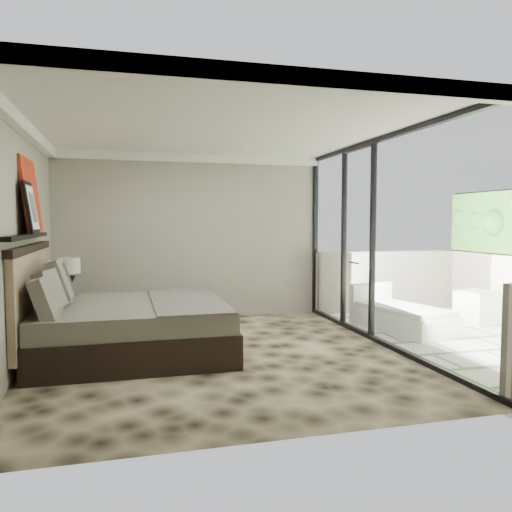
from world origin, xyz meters
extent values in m
plane|color=black|center=(0.00, 0.00, 0.00)|extent=(5.00, 5.00, 0.00)
cube|color=silver|center=(0.00, 0.00, 2.79)|extent=(4.50, 5.00, 0.02)
cube|color=gray|center=(0.00, 2.49, 1.40)|extent=(4.50, 0.02, 2.80)
cube|color=gray|center=(-2.24, 0.00, 1.40)|extent=(0.02, 5.00, 2.80)
cube|color=white|center=(2.25, 0.00, 1.40)|extent=(0.08, 5.00, 2.80)
cube|color=beige|center=(3.75, 0.00, -0.06)|extent=(3.00, 5.00, 0.12)
cube|color=black|center=(-2.18, 0.10, 1.50)|extent=(0.12, 2.20, 0.05)
cube|color=black|center=(-1.01, 0.39, 0.20)|extent=(2.32, 2.21, 0.40)
cube|color=#605D50|center=(-1.01, 0.39, 0.52)|extent=(2.26, 2.15, 0.24)
cube|color=#45433C|center=(-0.35, 0.39, 0.65)|extent=(0.88, 2.19, 0.03)
cube|color=#7D6C4F|center=(-2.20, 0.39, 0.77)|extent=(0.08, 2.31, 1.10)
cube|color=black|center=(-1.94, 1.80, 0.28)|extent=(0.70, 0.70, 0.56)
cone|color=black|center=(-1.92, 1.76, 0.61)|extent=(0.19, 0.19, 0.17)
cone|color=black|center=(-1.92, 1.76, 0.78)|extent=(0.19, 0.19, 0.17)
cylinder|color=beige|center=(-1.92, 1.76, 1.02)|extent=(0.34, 0.34, 0.23)
cube|color=#B01F0F|center=(-2.19, 0.51, 1.97)|extent=(0.13, 0.90, 0.90)
cube|color=black|center=(-2.14, 0.18, 1.82)|extent=(0.11, 0.50, 0.60)
cube|color=silver|center=(4.45, 0.86, 0.26)|extent=(0.63, 0.63, 0.53)
cube|color=silver|center=(3.02, 0.75, 0.14)|extent=(1.12, 1.74, 0.28)
cube|color=beige|center=(3.02, 0.75, 0.32)|extent=(1.06, 1.64, 0.08)
cube|color=silver|center=(2.87, 1.49, 0.46)|extent=(0.81, 0.28, 0.35)
camera|label=1|loc=(-1.11, -6.02, 1.67)|focal=35.00mm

